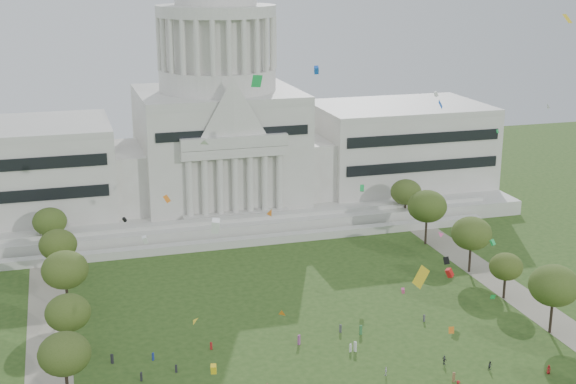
# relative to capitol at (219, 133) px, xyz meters

# --- Properties ---
(capitol) EXTENTS (160.00, 64.50, 91.30)m
(capitol) POSITION_rel_capitol_xyz_m (0.00, 0.00, 0.00)
(capitol) COLOR beige
(capitol) RESTS_ON ground
(path_left) EXTENTS (8.00, 160.00, 0.04)m
(path_left) POSITION_rel_capitol_xyz_m (-48.00, -83.59, -22.28)
(path_left) COLOR gray
(path_left) RESTS_ON ground
(path_right) EXTENTS (8.00, 160.00, 0.04)m
(path_right) POSITION_rel_capitol_xyz_m (48.00, -83.59, -22.28)
(path_right) COLOR gray
(path_right) RESTS_ON ground
(row_tree_l_2) EXTENTS (8.42, 8.42, 11.97)m
(row_tree_l_2) POSITION_rel_capitol_xyz_m (-45.04, -96.29, -13.79)
(row_tree_l_2) COLOR black
(row_tree_l_2) RESTS_ON ground
(row_tree_r_2) EXTENTS (9.55, 9.55, 13.58)m
(row_tree_r_2) POSITION_rel_capitol_xyz_m (44.17, -96.15, -12.64)
(row_tree_r_2) COLOR black
(row_tree_r_2) RESTS_ON ground
(row_tree_l_3) EXTENTS (8.12, 8.12, 11.55)m
(row_tree_l_3) POSITION_rel_capitol_xyz_m (-44.09, -79.67, -14.09)
(row_tree_l_3) COLOR black
(row_tree_l_3) RESTS_ON ground
(row_tree_r_3) EXTENTS (7.01, 7.01, 9.98)m
(row_tree_r_3) POSITION_rel_capitol_xyz_m (44.40, -79.10, -15.21)
(row_tree_r_3) COLOR black
(row_tree_r_3) RESTS_ON ground
(row_tree_l_4) EXTENTS (9.29, 9.29, 13.21)m
(row_tree_l_4) POSITION_rel_capitol_xyz_m (-44.08, -61.17, -12.90)
(row_tree_l_4) COLOR black
(row_tree_l_4) RESTS_ON ground
(row_tree_r_4) EXTENTS (9.19, 9.19, 13.06)m
(row_tree_r_4) POSITION_rel_capitol_xyz_m (44.76, -63.55, -13.01)
(row_tree_r_4) COLOR black
(row_tree_r_4) RESTS_ON ground
(row_tree_l_5) EXTENTS (8.33, 8.33, 11.85)m
(row_tree_l_5) POSITION_rel_capitol_xyz_m (-45.22, -42.58, -13.88)
(row_tree_l_5) COLOR black
(row_tree_l_5) RESTS_ON ground
(row_tree_r_5) EXTENTS (9.82, 9.82, 13.96)m
(row_tree_r_5) POSITION_rel_capitol_xyz_m (43.49, -43.40, -12.37)
(row_tree_r_5) COLOR black
(row_tree_r_5) RESTS_ON ground
(row_tree_l_6) EXTENTS (8.19, 8.19, 11.64)m
(row_tree_l_6) POSITION_rel_capitol_xyz_m (-46.87, -24.45, -14.02)
(row_tree_l_6) COLOR black
(row_tree_l_6) RESTS_ON ground
(row_tree_r_6) EXTENTS (8.42, 8.42, 11.97)m
(row_tree_r_6) POSITION_rel_capitol_xyz_m (45.96, -25.46, -13.79)
(row_tree_r_6) COLOR black
(row_tree_r_6) RESTS_ON ground
(person_0) EXTENTS (0.94, 0.84, 1.62)m
(person_0) POSITION_rel_capitol_xyz_m (34.61, -110.06, -21.48)
(person_0) COLOR #B21E1E
(person_0) RESTS_ON ground
(person_2) EXTENTS (0.89, 0.67, 1.63)m
(person_2) POSITION_rel_capitol_xyz_m (25.63, -106.05, -21.48)
(person_2) COLOR #26262B
(person_2) RESTS_ON ground
(person_4) EXTENTS (0.82, 1.07, 1.61)m
(person_4) POSITION_rel_capitol_xyz_m (7.48, -102.73, -21.49)
(person_4) COLOR silver
(person_4) RESTS_ON ground
(person_10) EXTENTS (0.91, 1.15, 1.72)m
(person_10) POSITION_rel_capitol_xyz_m (18.88, -102.03, -21.43)
(person_10) COLOR #4C4C51
(person_10) RESTS_ON ground
(distant_crowd) EXTENTS (65.57, 36.50, 1.93)m
(distant_crowd) POSITION_rel_capitol_xyz_m (-12.27, -100.55, -21.43)
(distant_crowd) COLOR #B21E1E
(distant_crowd) RESTS_ON ground
(kite_swarm) EXTENTS (89.66, 96.31, 56.77)m
(kite_swarm) POSITION_rel_capitol_xyz_m (3.75, -101.74, 2.74)
(kite_swarm) COLOR green
(kite_swarm) RESTS_ON ground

